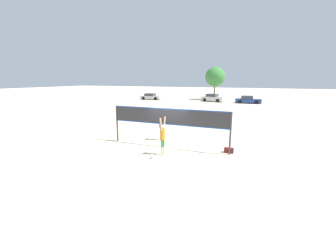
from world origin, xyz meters
The scene contains 10 objects.
ground_plane centered at (0.00, 0.00, 0.00)m, with size 200.00×200.00×0.00m, color beige.
volleyball_net centered at (0.00, 0.00, 1.78)m, with size 7.73×0.11×2.48m.
player_spiker centered at (0.32, -1.52, 1.15)m, with size 0.28×0.71×2.18m.
player_blocker centered at (-1.05, 1.32, 1.19)m, with size 0.28×0.72×2.24m.
volleyball centered at (0.02, -2.28, 0.11)m, with size 0.23×0.23×0.23m.
gear_bag centered at (3.74, 0.32, 0.15)m, with size 0.54×0.27×0.30m.
parked_car_near centered at (-16.00, 29.20, 0.58)m, with size 4.46×1.97×1.29m.
parked_car_mid centered at (-3.32, 30.18, 0.66)m, with size 4.60×2.76×1.46m.
parked_car_far centered at (3.05, 29.48, 0.59)m, with size 4.43×2.09×1.32m.
tree_left_cluster centered at (-3.87, 34.26, 4.67)m, with size 3.98×3.98×6.67m.
Camera 1 is at (5.28, -12.68, 4.26)m, focal length 24.00 mm.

